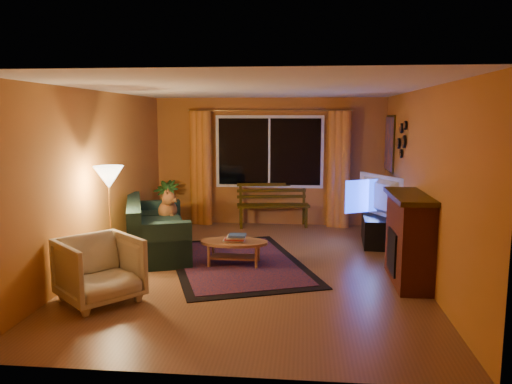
# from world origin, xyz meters

# --- Properties ---
(floor) EXTENTS (4.50, 6.00, 0.02)m
(floor) POSITION_xyz_m (0.00, 0.00, -0.01)
(floor) COLOR brown
(floor) RESTS_ON ground
(ceiling) EXTENTS (4.50, 6.00, 0.02)m
(ceiling) POSITION_xyz_m (0.00, 0.00, 2.51)
(ceiling) COLOR white
(ceiling) RESTS_ON ground
(wall_back) EXTENTS (4.50, 0.02, 2.50)m
(wall_back) POSITION_xyz_m (0.00, 3.01, 1.25)
(wall_back) COLOR #BE712C
(wall_back) RESTS_ON ground
(wall_left) EXTENTS (0.02, 6.00, 2.50)m
(wall_left) POSITION_xyz_m (-2.26, 0.00, 1.25)
(wall_left) COLOR #BE712C
(wall_left) RESTS_ON ground
(wall_right) EXTENTS (0.02, 6.00, 2.50)m
(wall_right) POSITION_xyz_m (2.26, 0.00, 1.25)
(wall_right) COLOR #BE712C
(wall_right) RESTS_ON ground
(window) EXTENTS (2.00, 0.02, 1.30)m
(window) POSITION_xyz_m (0.00, 2.94, 1.45)
(window) COLOR black
(window) RESTS_ON wall_back
(curtain_rod) EXTENTS (3.20, 0.03, 0.03)m
(curtain_rod) POSITION_xyz_m (0.00, 2.90, 2.25)
(curtain_rod) COLOR #BF8C3F
(curtain_rod) RESTS_ON wall_back
(curtain_left) EXTENTS (0.36, 0.36, 2.24)m
(curtain_left) POSITION_xyz_m (-1.35, 2.88, 1.12)
(curtain_left) COLOR orange
(curtain_left) RESTS_ON ground
(curtain_right) EXTENTS (0.36, 0.36, 2.24)m
(curtain_right) POSITION_xyz_m (1.35, 2.88, 1.12)
(curtain_right) COLOR orange
(curtain_right) RESTS_ON ground
(bench) EXTENTS (1.44, 0.63, 0.42)m
(bench) POSITION_xyz_m (0.09, 2.75, 0.21)
(bench) COLOR #352604
(bench) RESTS_ON ground
(potted_plant) EXTENTS (0.61, 0.61, 0.91)m
(potted_plant) POSITION_xyz_m (-1.97, 2.53, 0.45)
(potted_plant) COLOR #235B1E
(potted_plant) RESTS_ON ground
(sofa) EXTENTS (1.52, 2.25, 0.84)m
(sofa) POSITION_xyz_m (-1.61, 0.70, 0.42)
(sofa) COLOR black
(sofa) RESTS_ON ground
(dog) EXTENTS (0.37, 0.45, 0.43)m
(dog) POSITION_xyz_m (-1.56, 1.17, 0.63)
(dog) COLOR brown
(dog) RESTS_ON sofa
(armchair) EXTENTS (1.11, 1.12, 0.84)m
(armchair) POSITION_xyz_m (-1.65, -1.46, 0.42)
(armchair) COLOR #C2B598
(armchair) RESTS_ON ground
(floor_lamp) EXTENTS (0.29, 0.29, 1.48)m
(floor_lamp) POSITION_xyz_m (-1.92, -0.41, 0.74)
(floor_lamp) COLOR #BF8C3F
(floor_lamp) RESTS_ON ground
(rug) EXTENTS (2.69, 3.31, 0.02)m
(rug) POSITION_xyz_m (-0.27, 0.23, 0.01)
(rug) COLOR maroon
(rug) RESTS_ON ground
(coffee_table) EXTENTS (0.99, 0.99, 0.36)m
(coffee_table) POSITION_xyz_m (-0.30, 0.13, 0.18)
(coffee_table) COLOR #A2663A
(coffee_table) RESTS_ON ground
(tv_console) EXTENTS (0.45, 1.16, 0.48)m
(tv_console) POSITION_xyz_m (1.89, 1.62, 0.24)
(tv_console) COLOR black
(tv_console) RESTS_ON ground
(television) EXTENTS (0.71, 1.12, 0.69)m
(television) POSITION_xyz_m (1.89, 1.62, 0.82)
(television) COLOR black
(television) RESTS_ON tv_console
(fireplace) EXTENTS (0.40, 1.20, 1.10)m
(fireplace) POSITION_xyz_m (2.05, -0.40, 0.55)
(fireplace) COLOR maroon
(fireplace) RESTS_ON ground
(mirror_cluster) EXTENTS (0.06, 0.60, 0.56)m
(mirror_cluster) POSITION_xyz_m (2.21, 1.30, 1.80)
(mirror_cluster) COLOR black
(mirror_cluster) RESTS_ON wall_right
(painting) EXTENTS (0.04, 0.76, 0.96)m
(painting) POSITION_xyz_m (2.22, 2.45, 1.65)
(painting) COLOR #D45A27
(painting) RESTS_ON wall_right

